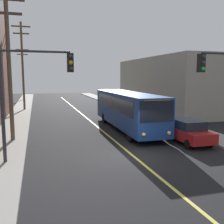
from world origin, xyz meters
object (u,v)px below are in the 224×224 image
Objects in this scene: utility_pole_near at (9,60)px; parked_car_red at (187,131)px; utility_pole_mid at (22,62)px; utility_pole_far at (23,71)px; city_bus at (127,109)px; traffic_signal_left_corner at (33,82)px; fire_hydrant at (173,120)px.

parked_car_red is at bearing -17.37° from utility_pole_near.
utility_pole_mid is 16.19m from utility_pole_far.
utility_pole_mid is 1.14× the size of utility_pole_far.
city_bus is 2.03× the size of traffic_signal_left_corner.
utility_pole_mid is at bearing 131.23° from fire_hydrant.
parked_car_red is 5.25× the size of fire_hydrant.
fire_hydrant is at bearing 69.26° from parked_car_red.
utility_pole_near is (-11.64, 3.64, 4.85)m from parked_car_red.
traffic_signal_left_corner reaches higher than city_bus.
utility_pole_near is 1.00× the size of utility_pole_far.
fire_hydrant is (13.81, 2.10, -5.10)m from utility_pole_near.
city_bus is 4.82m from fire_hydrant.
parked_car_red is 0.74× the size of traffic_signal_left_corner.
utility_pole_far is at bearing 92.38° from utility_pole_mid.
city_bus is 6.09m from parked_car_red.
parked_car_red is 39.79m from utility_pole_far.
utility_pole_near is 17.77m from utility_pole_mid.
fire_hydrant is (14.39, -31.82, -5.10)m from utility_pole_far.
utility_pole_near reaches higher than fire_hydrant.
utility_pole_near is at bearing 107.32° from traffic_signal_left_corner.
parked_car_red is 0.44× the size of utility_pole_near.
utility_pole_mid is 1.91× the size of traffic_signal_left_corner.
parked_car_red is at bearing -61.64° from utility_pole_mid.
traffic_signal_left_corner reaches higher than parked_car_red.
utility_pole_far is at bearing 108.03° from parked_car_red.
utility_pole_far is 35.29m from fire_hydrant.
fire_hydrant is at bearing -65.66° from utility_pole_far.
utility_pole_far is 1.68× the size of traffic_signal_left_corner.
city_bus is at bearing -73.10° from utility_pole_far.
utility_pole_mid reaches higher than utility_pole_far.
fire_hydrant is at bearing 8.63° from utility_pole_near.
city_bus reaches higher than parked_car_red.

